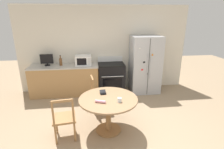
# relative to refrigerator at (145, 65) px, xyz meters

# --- Properties ---
(ground_plane) EXTENTS (14.00, 14.00, 0.00)m
(ground_plane) POSITION_rel_refrigerator_xyz_m (-1.22, -2.23, -0.86)
(ground_plane) COLOR #9E8466
(back_wall) EXTENTS (5.20, 0.10, 2.60)m
(back_wall) POSITION_rel_refrigerator_xyz_m (-1.22, 0.42, 0.44)
(back_wall) COLOR silver
(back_wall) RESTS_ON ground_plane
(kitchen_counter) EXTENTS (2.00, 0.64, 0.90)m
(kitchen_counter) POSITION_rel_refrigerator_xyz_m (-2.43, 0.06, -0.41)
(kitchen_counter) COLOR #AD7F4C
(kitchen_counter) RESTS_ON ground_plane
(refrigerator) EXTENTS (0.88, 0.72, 1.73)m
(refrigerator) POSITION_rel_refrigerator_xyz_m (0.00, 0.00, 0.00)
(refrigerator) COLOR #B2B5BA
(refrigerator) RESTS_ON ground_plane
(oven_range) EXTENTS (0.77, 0.68, 1.08)m
(oven_range) POSITION_rel_refrigerator_xyz_m (-1.04, 0.03, -0.40)
(oven_range) COLOR black
(oven_range) RESTS_ON ground_plane
(microwave) EXTENTS (0.46, 0.37, 0.28)m
(microwave) POSITION_rel_refrigerator_xyz_m (-1.86, 0.07, 0.18)
(microwave) COLOR white
(microwave) RESTS_ON kitchen_counter
(countertop_tv) EXTENTS (0.36, 0.16, 0.33)m
(countertop_tv) POSITION_rel_refrigerator_xyz_m (-2.91, 0.13, 0.21)
(countertop_tv) COLOR black
(countertop_tv) RESTS_ON kitchen_counter
(counter_bottle) EXTENTS (0.08, 0.08, 0.31)m
(counter_bottle) POSITION_rel_refrigerator_xyz_m (-2.51, 0.08, 0.15)
(counter_bottle) COLOR brown
(counter_bottle) RESTS_ON kitchen_counter
(dining_table) EXTENTS (1.16, 1.16, 0.74)m
(dining_table) POSITION_rel_refrigerator_xyz_m (-1.33, -1.91, -0.27)
(dining_table) COLOR #997551
(dining_table) RESTS_ON ground_plane
(dining_chair_left) EXTENTS (0.47, 0.47, 0.90)m
(dining_chair_left) POSITION_rel_refrigerator_xyz_m (-2.18, -2.05, -0.43)
(dining_chair_left) COLOR #9E7042
(dining_chair_left) RESTS_ON ground_plane
(dining_chair_far) EXTENTS (0.47, 0.47, 0.90)m
(dining_chair_far) POSITION_rel_refrigerator_xyz_m (-1.47, -1.06, -0.43)
(dining_chair_far) COLOR #9E7042
(dining_chair_far) RESTS_ON ground_plane
(candle_glass) EXTENTS (0.08, 0.08, 0.08)m
(candle_glass) POSITION_rel_refrigerator_xyz_m (-1.13, -2.09, -0.09)
(candle_glass) COLOR silver
(candle_glass) RESTS_ON dining_table
(folded_napkin) EXTENTS (0.20, 0.12, 0.05)m
(folded_napkin) POSITION_rel_refrigerator_xyz_m (-1.49, -2.08, -0.10)
(folded_napkin) COLOR pink
(folded_napkin) RESTS_ON dining_table
(wallet) EXTENTS (0.13, 0.14, 0.07)m
(wallet) POSITION_rel_refrigerator_xyz_m (-1.42, -1.69, -0.10)
(wallet) COLOR black
(wallet) RESTS_ON dining_table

